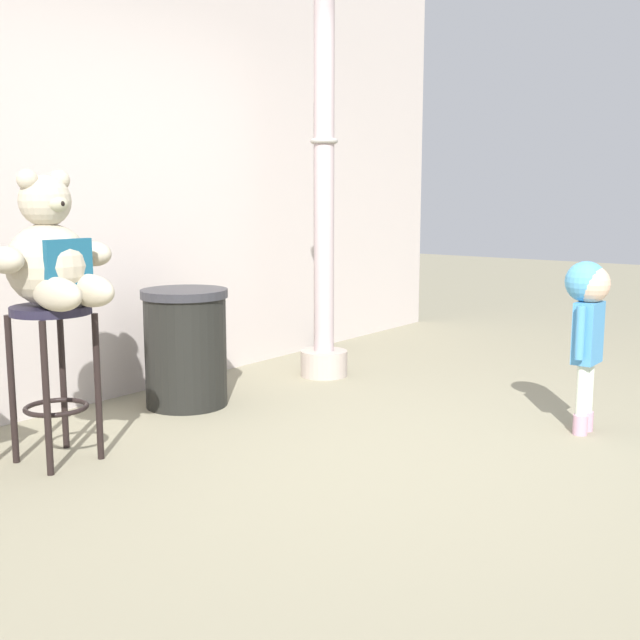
{
  "coord_description": "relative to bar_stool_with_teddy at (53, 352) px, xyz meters",
  "views": [
    {
      "loc": [
        -3.05,
        -1.87,
        1.27
      ],
      "look_at": [
        0.08,
        0.52,
        0.65
      ],
      "focal_mm": 44.0,
      "sensor_mm": 36.0,
      "label": 1
    }
  ],
  "objects": [
    {
      "name": "ground_plane",
      "position": [
        0.92,
        -1.35,
        -0.54
      ],
      "size": [
        24.0,
        24.0,
        0.0
      ],
      "primitive_type": "plane",
      "color": "gray"
    },
    {
      "name": "trash_bin",
      "position": [
        1.08,
        0.26,
        -0.18
      ],
      "size": [
        0.52,
        0.52,
        0.71
      ],
      "color": "black",
      "rests_on": "ground_plane"
    },
    {
      "name": "child_walking",
      "position": [
        2.0,
        -1.86,
        0.14
      ],
      "size": [
        0.3,
        0.24,
        0.93
      ],
      "rotation": [
        0.0,
        0.0,
        -2.19
      ],
      "color": "#C292A8",
      "rests_on": "ground_plane"
    },
    {
      "name": "teddy_bear",
      "position": [
        -0.0,
        -0.03,
        0.45
      ],
      "size": [
        0.6,
        0.54,
        0.63
      ],
      "color": "#B6AB92",
      "rests_on": "bar_stool_with_teddy"
    },
    {
      "name": "building_wall",
      "position": [
        0.92,
        0.9,
        1.2
      ],
      "size": [
        7.62,
        0.3,
        3.48
      ],
      "primitive_type": "cube",
      "color": "beige",
      "rests_on": "ground_plane"
    },
    {
      "name": "bar_stool_with_teddy",
      "position": [
        0.0,
        0.0,
        0.0
      ],
      "size": [
        0.37,
        0.37,
        0.76
      ],
      "color": "#1F1C2E",
      "rests_on": "ground_plane"
    },
    {
      "name": "lamppost",
      "position": [
        2.23,
        0.07,
        0.58
      ],
      "size": [
        0.33,
        0.33,
        2.83
      ],
      "color": "#B2A195",
      "rests_on": "ground_plane"
    }
  ]
}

